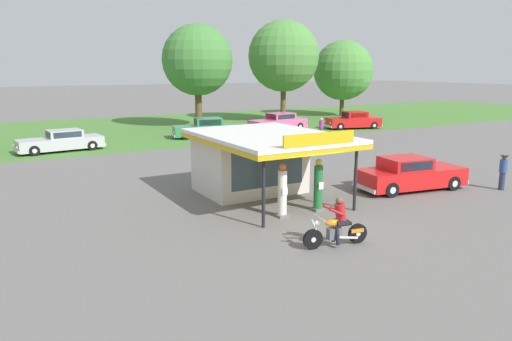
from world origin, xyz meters
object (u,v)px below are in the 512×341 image
(featured_classic_sedan, at_px, (410,175))
(parked_car_back_row_centre_right, at_px, (278,122))
(parked_car_back_row_centre, at_px, (206,129))
(bystander_chatting_near_pumps, at_px, (321,128))
(motorcycle_with_rider, at_px, (337,226))
(gas_pump_nearside, at_px, (282,193))
(parked_car_second_row_spare, at_px, (353,121))
(gas_pump_offside, at_px, (318,187))
(bystander_admiring_sedan, at_px, (503,171))
(bystander_strolling_foreground, at_px, (280,147))
(parked_car_back_row_right, at_px, (61,142))

(featured_classic_sedan, bearing_deg, parked_car_back_row_centre_right, 73.41)
(parked_car_back_row_centre, bearing_deg, parked_car_back_row_centre_right, 6.85)
(parked_car_back_row_centre, bearing_deg, bystander_chatting_near_pumps, -35.75)
(motorcycle_with_rider, height_order, featured_classic_sedan, motorcycle_with_rider)
(parked_car_back_row_centre, xyz_separation_m, bystander_chatting_near_pumps, (7.47, -5.38, 0.17))
(gas_pump_nearside, bearing_deg, parked_car_second_row_spare, 43.56)
(featured_classic_sedan, bearing_deg, gas_pump_offside, -174.41)
(motorcycle_with_rider, bearing_deg, bystander_admiring_sedan, 9.21)
(bystander_admiring_sedan, bearing_deg, bystander_strolling_foreground, 115.37)
(bystander_chatting_near_pumps, bearing_deg, gas_pump_nearside, -131.42)
(parked_car_back_row_centre, height_order, bystander_chatting_near_pumps, bystander_chatting_near_pumps)
(bystander_admiring_sedan, bearing_deg, gas_pump_nearside, 171.75)
(bystander_chatting_near_pumps, relative_size, bystander_strolling_foreground, 1.03)
(featured_classic_sedan, height_order, parked_car_back_row_right, featured_classic_sedan)
(gas_pump_offside, xyz_separation_m, motorcycle_with_rider, (-1.82, -3.39, -0.29))
(parked_car_second_row_spare, xyz_separation_m, bystander_chatting_near_pumps, (-6.80, -3.99, 0.17))
(featured_classic_sedan, relative_size, bystander_chatting_near_pumps, 3.20)
(parked_car_back_row_right, height_order, bystander_admiring_sedan, bystander_admiring_sedan)
(gas_pump_offside, relative_size, parked_car_back_row_centre, 0.38)
(gas_pump_offside, distance_m, featured_classic_sedan, 5.69)
(parked_car_back_row_centre, distance_m, parked_car_second_row_spare, 14.34)
(parked_car_back_row_right, distance_m, bystander_chatting_near_pumps, 19.00)
(parked_car_second_row_spare, bearing_deg, parked_car_back_row_centre, 174.45)
(parked_car_back_row_right, distance_m, parked_car_second_row_spare, 25.33)
(gas_pump_offside, relative_size, featured_classic_sedan, 0.38)
(featured_classic_sedan, bearing_deg, bystander_admiring_sedan, -30.59)
(gas_pump_nearside, relative_size, bystander_strolling_foreground, 1.26)
(gas_pump_nearside, bearing_deg, featured_classic_sedan, 4.33)
(gas_pump_nearside, relative_size, featured_classic_sedan, 0.38)
(featured_classic_sedan, xyz_separation_m, parked_car_back_row_centre_right, (6.28, 21.09, 0.01))
(featured_classic_sedan, relative_size, parked_car_back_row_centre, 0.98)
(bystander_strolling_foreground, bearing_deg, featured_classic_sedan, -80.15)
(gas_pump_offside, relative_size, bystander_chatting_near_pumps, 1.23)
(motorcycle_with_rider, relative_size, bystander_chatting_near_pumps, 1.31)
(gas_pump_nearside, xyz_separation_m, bystander_admiring_sedan, (10.94, -1.59, -0.07))
(bystander_chatting_near_pumps, bearing_deg, motorcycle_with_rider, -126.19)
(parked_car_second_row_spare, height_order, bystander_chatting_near_pumps, bystander_chatting_near_pumps)
(bystander_admiring_sedan, height_order, bystander_chatting_near_pumps, bystander_chatting_near_pumps)
(bystander_strolling_foreground, bearing_deg, bystander_admiring_sedan, -64.63)
(motorcycle_with_rider, height_order, bystander_strolling_foreground, bystander_strolling_foreground)
(parked_car_second_row_spare, bearing_deg, gas_pump_offside, -134.01)
(motorcycle_with_rider, bearing_deg, parked_car_back_row_centre, 75.48)
(bystander_admiring_sedan, relative_size, bystander_strolling_foreground, 1.00)
(bystander_strolling_foreground, bearing_deg, parked_car_back_row_right, 136.25)
(motorcycle_with_rider, relative_size, featured_classic_sedan, 0.41)
(motorcycle_with_rider, bearing_deg, parked_car_back_row_centre_right, 61.20)
(parked_car_back_row_centre, bearing_deg, bystander_strolling_foreground, -91.38)
(gas_pump_offside, bearing_deg, parked_car_back_row_right, 108.74)
(parked_car_back_row_right, xyz_separation_m, parked_car_back_row_centre, (11.06, 1.20, 0.06))
(parked_car_back_row_centre_right, relative_size, bystander_chatting_near_pumps, 3.40)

